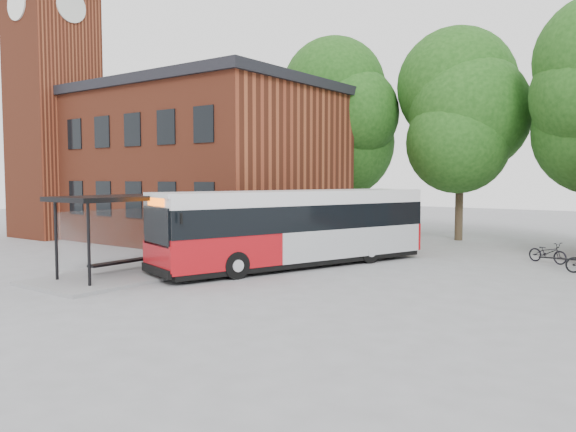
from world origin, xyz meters
The scene contains 8 objects.
ground centered at (0.00, 0.00, 0.00)m, with size 100.00×100.00×0.00m, color gray.
station_building centered at (-13.00, 9.00, 4.25)m, with size 18.40×10.40×8.50m, color brown, non-canonical shape.
clock_tower centered at (-19.00, 5.00, 9.10)m, with size 5.20×5.20×18.20m, color brown, non-canonical shape.
bus_shelter centered at (-4.50, -1.00, 1.45)m, with size 3.60×7.00×2.90m, color black, non-canonical shape.
tree_0 centered at (-6.00, 16.00, 5.50)m, with size 7.92×7.92×11.00m, color #184211, non-canonical shape.
tree_1 centered at (1.00, 17.00, 5.20)m, with size 7.92×7.92×10.40m, color #184211, non-canonical shape.
city_bus centered at (-1.02, 4.22, 1.49)m, with size 2.50×11.71×2.98m, color #AF0E14, non-canonical shape.
bicycle_0 centered at (6.80, 10.93, 0.44)m, with size 0.58×1.66×0.87m, color black.
Camera 1 is at (11.63, -13.70, 3.52)m, focal length 35.00 mm.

